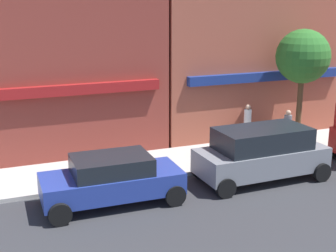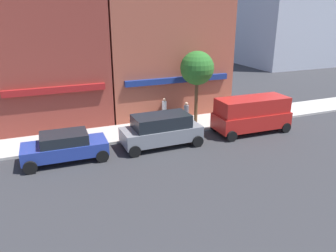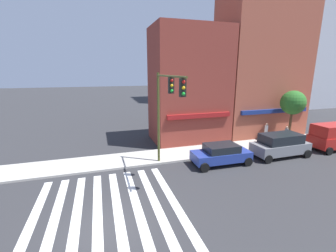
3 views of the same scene
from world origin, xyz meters
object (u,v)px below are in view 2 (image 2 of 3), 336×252
Objects in this scene: suv_grey at (161,130)px; pedestrian_white_shirt at (164,110)px; pedestrian_grey_coat at (186,114)px; street_tree at (197,69)px; van_red at (252,113)px; sedan_blue at (65,146)px.

suv_grey is 3.95m from pedestrian_white_shirt.
pedestrian_grey_coat is 0.35× the size of street_tree.
street_tree is at bearing 36.50° from suv_grey.
van_red is 4.31m from pedestrian_grey_coat.
van_red is 4.72m from street_tree.
pedestrian_grey_coat and pedestrian_white_shirt have the same top height.
pedestrian_white_shirt is at bearing 158.65° from street_tree.
street_tree is at bearing 18.32° from sedan_blue.
street_tree is (9.20, 2.80, 3.13)m from sedan_blue.
suv_grey reaches higher than sedan_blue.
pedestrian_grey_coat is (2.59, 2.07, 0.04)m from suv_grey.
sedan_blue is at bearing 168.86° from pedestrian_grey_coat.
suv_grey is (5.52, 0.00, 0.19)m from sedan_blue.
sedan_blue is 7.99m from pedestrian_white_shirt.
pedestrian_grey_coat reaches higher than sedan_blue.
pedestrian_grey_coat is at bearing 41.93° from pedestrian_white_shirt.
pedestrian_grey_coat is (-3.78, 2.07, -0.21)m from van_red.
pedestrian_white_shirt is (1.61, 3.61, 0.04)m from suv_grey.
street_tree reaches higher than pedestrian_white_shirt.
sedan_blue is 2.51× the size of pedestrian_white_shirt.
pedestrian_grey_coat is at bearing -146.33° from street_tree.
street_tree is (2.07, -0.81, 2.90)m from pedestrian_white_shirt.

